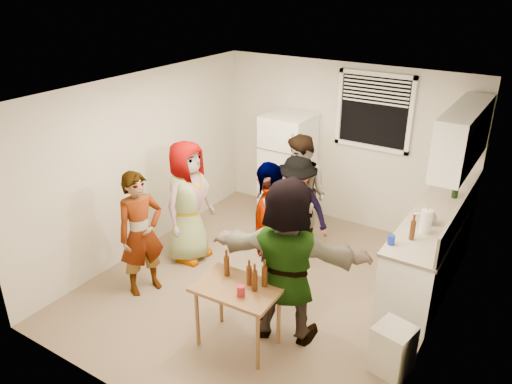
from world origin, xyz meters
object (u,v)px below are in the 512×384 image
Objects in this scene: kettle at (427,223)px; blue_cup at (391,244)px; beer_bottle_table at (249,284)px; guest_grey at (191,256)px; serving_table at (238,343)px; guest_orange at (285,333)px; guest_back_right at (295,256)px; guest_back_left at (299,246)px; beer_bottle_counter at (411,239)px; trash_bin at (392,350)px; guest_black at (269,297)px; red_cup at (241,295)px; refrigerator at (288,167)px; wine_bottle at (454,197)px; guest_stripe at (147,288)px.

blue_cup is at bearing -103.59° from kettle.
beer_bottle_table is 2.07m from guest_grey.
serving_table is 0.51× the size of guest_grey.
guest_grey is 0.92× the size of guest_orange.
guest_back_right reaches higher than guest_grey.
beer_bottle_counter is at bearing -9.04° from guest_back_left.
guest_black is at bearing 167.25° from trash_bin.
guest_grey is at bearing -123.50° from guest_black.
red_cup is (-1.01, -1.50, -0.17)m from blue_cup.
guest_black is (1.42, -0.24, 0.00)m from guest_grey.
beer_bottle_table is (-1.25, -2.03, -0.17)m from kettle.
kettle is at bearing 73.90° from blue_cup.
refrigerator is 1.14× the size of guest_back_right.
wine_bottle reaches higher than guest_grey.
kettle is 2.54m from red_cup.
refrigerator is 0.95× the size of guest_black.
beer_bottle_table is at bearing -164.05° from trash_bin.
serving_table is at bearing -128.67° from blue_cup.
guest_grey is at bearing -105.18° from refrigerator.
guest_orange is at bearing 66.22° from red_cup.
guest_stripe is at bearing -110.43° from guest_back_left.
refrigerator is at bearing -15.72° from guest_grey.
blue_cup is at bearing 51.36° from beer_bottle_table.
serving_table reaches higher than guest_back_right.
guest_stripe is (-3.07, -0.29, -0.25)m from trash_bin.
beer_bottle_table is 0.13× the size of guest_grey.
guest_stripe is (-2.84, -1.42, -0.90)m from beer_bottle_counter.
red_cup reaches higher than trash_bin.
guest_back_left is 0.90× the size of guest_orange.
kettle is 2.17m from guest_orange.
kettle reaches higher than guest_black.
serving_table is at bearing -119.50° from kettle.
guest_back_right is at bearing 100.23° from serving_table.
red_cup reaches higher than serving_table.
beer_bottle_table is at bearing -119.13° from kettle.
trash_bin is at bearing -66.31° from blue_cup.
guest_grey is 1.08× the size of guest_stripe.
trash_bin is at bearing -31.84° from guest_back_left.
guest_orange is at bearing -127.66° from beer_bottle_counter.
refrigerator is 2.92m from guest_stripe.
kettle is 2.15× the size of blue_cup.
wine_bottle is 3.69m from guest_grey.
wine_bottle is 3.28m from beer_bottle_table.
red_cup is (-1.17, -1.73, -0.17)m from beer_bottle_counter.
serving_table is at bearing -129.02° from beer_bottle_table.
wine_bottle is 0.19× the size of guest_grey.
trash_bin is at bearing -63.90° from guest_stripe.
wine_bottle is at bearing 65.64° from beer_bottle_table.
beer_bottle_counter is 1.85m from guest_black.
guest_back_right is 1.65m from guest_orange.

